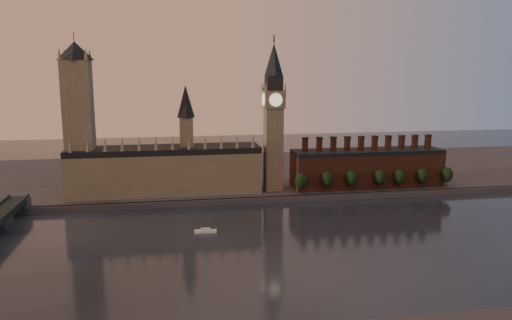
% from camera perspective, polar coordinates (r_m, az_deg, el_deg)
% --- Properties ---
extents(ground, '(900.00, 900.00, 0.00)m').
position_cam_1_polar(ground, '(251.76, 4.96, -10.15)').
color(ground, black).
rests_on(ground, ground).
extents(north_bank, '(900.00, 182.00, 4.00)m').
position_cam_1_polar(north_bank, '(419.43, -1.30, -1.59)').
color(north_bank, '#434348').
rests_on(north_bank, ground).
extents(palace_of_westminster, '(130.00, 30.30, 74.00)m').
position_cam_1_polar(palace_of_westminster, '(349.08, -10.23, -0.85)').
color(palace_of_westminster, gray).
rests_on(palace_of_westminster, north_bank).
extents(victoria_tower, '(24.00, 24.00, 108.00)m').
position_cam_1_polar(victoria_tower, '(348.97, -19.62, 4.93)').
color(victoria_tower, gray).
rests_on(victoria_tower, north_bank).
extents(big_ben, '(15.00, 15.00, 107.00)m').
position_cam_1_polar(big_ben, '(346.87, 2.02, 5.11)').
color(big_ben, gray).
rests_on(big_ben, north_bank).
extents(chimney_block, '(110.00, 25.00, 37.00)m').
position_cam_1_polar(chimney_block, '(373.06, 12.56, -0.83)').
color(chimney_block, brown).
rests_on(chimney_block, north_bank).
extents(embankment_tree_0, '(8.60, 8.60, 14.88)m').
position_cam_1_polar(embankment_tree_0, '(341.75, 5.20, -2.36)').
color(embankment_tree_0, black).
rests_on(embankment_tree_0, north_bank).
extents(embankment_tree_1, '(8.60, 8.60, 14.88)m').
position_cam_1_polar(embankment_tree_1, '(347.50, 8.12, -2.21)').
color(embankment_tree_1, black).
rests_on(embankment_tree_1, north_bank).
extents(embankment_tree_2, '(8.60, 8.60, 14.88)m').
position_cam_1_polar(embankment_tree_2, '(353.70, 10.87, -2.08)').
color(embankment_tree_2, black).
rests_on(embankment_tree_2, north_bank).
extents(embankment_tree_3, '(8.60, 8.60, 14.88)m').
position_cam_1_polar(embankment_tree_3, '(361.85, 13.95, -1.92)').
color(embankment_tree_3, black).
rests_on(embankment_tree_3, north_bank).
extents(embankment_tree_4, '(8.60, 8.60, 14.88)m').
position_cam_1_polar(embankment_tree_4, '(367.87, 16.05, -1.82)').
color(embankment_tree_4, black).
rests_on(embankment_tree_4, north_bank).
extents(embankment_tree_5, '(8.60, 8.60, 14.88)m').
position_cam_1_polar(embankment_tree_5, '(375.96, 18.43, -1.70)').
color(embankment_tree_5, black).
rests_on(embankment_tree_5, north_bank).
extents(embankment_tree_6, '(8.60, 8.60, 14.88)m').
position_cam_1_polar(embankment_tree_6, '(385.61, 20.97, -1.57)').
color(embankment_tree_6, black).
rests_on(embankment_tree_6, north_bank).
extents(river_boat, '(12.33, 4.36, 2.42)m').
position_cam_1_polar(river_boat, '(276.71, -5.79, -8.07)').
color(river_boat, silver).
rests_on(river_boat, ground).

